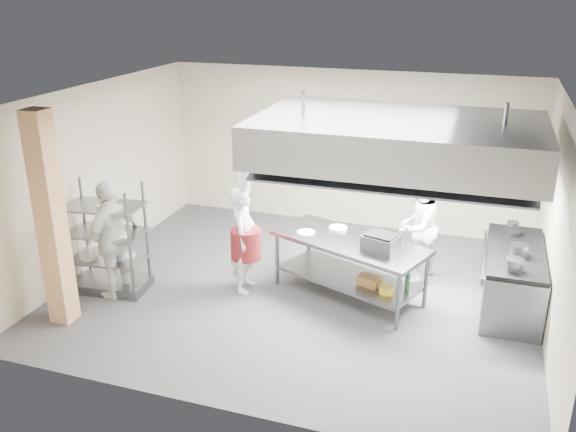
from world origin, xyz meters
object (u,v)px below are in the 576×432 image
(chef_head, at_px, (244,240))
(island, at_px, (349,268))
(chef_plating, at_px, (113,240))
(pass_rack, at_px, (107,238))
(stockpot, at_px, (519,251))
(cooking_range, at_px, (512,280))
(griddle, at_px, (381,243))
(chef_line, at_px, (416,227))

(chef_head, bearing_deg, island, -86.87)
(chef_plating, bearing_deg, pass_rack, -114.25)
(island, xyz_separation_m, chef_head, (-1.56, -0.31, 0.38))
(stockpot, bearing_deg, cooking_range, 92.60)
(stockpot, bearing_deg, griddle, -166.71)
(chef_plating, bearing_deg, griddle, 112.37)
(pass_rack, bearing_deg, stockpot, 5.13)
(chef_plating, height_order, stockpot, chef_plating)
(cooking_range, relative_size, chef_plating, 1.10)
(island, distance_m, griddle, 0.79)
(cooking_range, distance_m, chef_plating, 5.90)
(island, bearing_deg, pass_rack, -143.65)
(cooking_range, xyz_separation_m, griddle, (-1.84, -0.66, 0.60))
(island, bearing_deg, griddle, -3.13)
(island, xyz_separation_m, chef_plating, (-3.34, -1.08, 0.45))
(cooking_range, distance_m, griddle, 2.05)
(island, relative_size, chef_head, 1.39)
(chef_line, distance_m, griddle, 1.14)
(pass_rack, distance_m, griddle, 4.10)
(island, bearing_deg, stockpot, 26.55)
(griddle, bearing_deg, chef_head, -161.80)
(griddle, relative_size, stockpot, 1.89)
(island, bearing_deg, cooking_range, 31.87)
(chef_line, relative_size, chef_plating, 1.00)
(pass_rack, xyz_separation_m, cooking_range, (5.88, 1.38, -0.43))
(cooking_range, height_order, chef_plating, chef_plating)
(pass_rack, xyz_separation_m, griddle, (4.04, 0.72, 0.18))
(cooking_range, xyz_separation_m, chef_line, (-1.48, 0.42, 0.49))
(island, distance_m, pass_rack, 3.69)
(chef_head, xyz_separation_m, chef_plating, (-1.78, -0.77, 0.07))
(chef_head, bearing_deg, pass_rack, 99.63)
(island, relative_size, chef_plating, 1.27)
(griddle, bearing_deg, chef_line, 87.05)
(island, relative_size, cooking_range, 1.16)
(chef_plating, distance_m, stockpot, 5.84)
(griddle, bearing_deg, chef_plating, -151.60)
(island, bearing_deg, chef_line, 66.11)
(chef_head, distance_m, chef_line, 2.68)
(pass_rack, bearing_deg, chef_line, 16.21)
(chef_head, relative_size, stockpot, 6.74)
(cooking_range, bearing_deg, chef_head, -169.17)
(chef_plating, relative_size, griddle, 3.88)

